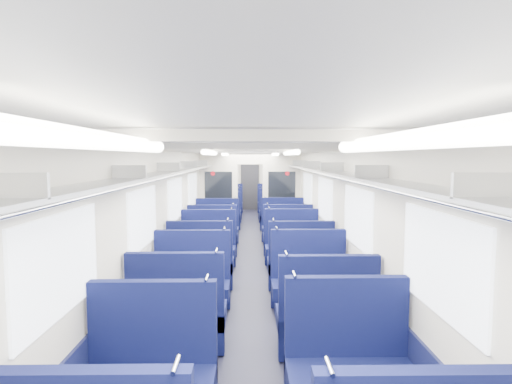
{
  "coord_description": "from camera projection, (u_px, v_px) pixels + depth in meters",
  "views": [
    {
      "loc": [
        -0.01,
        -8.13,
        2.2
      ],
      "look_at": [
        0.17,
        3.37,
        1.22
      ],
      "focal_mm": 28.79,
      "sensor_mm": 36.0,
      "label": 1
    }
  ],
  "objects": [
    {
      "name": "ceiling",
      "position": [
        250.0,
        149.0,
        8.08
      ],
      "size": [
        2.8,
        18.0,
        0.01
      ],
      "primitive_type": "cube",
      "color": "silver",
      "rests_on": "wall_left"
    },
    {
      "name": "seat_17",
      "position": [
        287.0,
        239.0,
        9.19
      ],
      "size": [
        1.07,
        0.59,
        1.2
      ],
      "color": "#0E1343",
      "rests_on": "floor"
    },
    {
      "name": "dado_right",
      "position": [
        319.0,
        249.0,
        8.28
      ],
      "size": [
        0.03,
        17.9,
        0.7
      ],
      "primitive_type": "cube",
      "color": "#101438",
      "rests_on": "floor"
    },
    {
      "name": "end_door",
      "position": [
        250.0,
        186.0,
        17.11
      ],
      "size": [
        0.75,
        0.06,
        2.0
      ],
      "primitive_type": "cube",
      "color": "black",
      "rests_on": "floor"
    },
    {
      "name": "windows",
      "position": [
        250.0,
        199.0,
        7.71
      ],
      "size": [
        2.78,
        15.6,
        0.75
      ],
      "color": "white",
      "rests_on": "wall_left"
    },
    {
      "name": "seat_25",
      "position": [
        273.0,
        209.0,
        14.58
      ],
      "size": [
        1.07,
        0.59,
        1.2
      ],
      "color": "#0E1343",
      "rests_on": "floor"
    },
    {
      "name": "luggage_rack_left",
      "position": [
        189.0,
        169.0,
        8.1
      ],
      "size": [
        0.36,
        17.4,
        0.18
      ],
      "color": "#B2B5BA",
      "rests_on": "wall_left"
    },
    {
      "name": "wall_far",
      "position": [
        250.0,
        182.0,
        17.15
      ],
      "size": [
        2.8,
        0.02,
        2.35
      ],
      "primitive_type": "cube",
      "color": "beige",
      "rests_on": "floor"
    },
    {
      "name": "seat_20",
      "position": [
        223.0,
        217.0,
        12.45
      ],
      "size": [
        1.07,
        0.59,
        1.2
      ],
      "color": "#0E1343",
      "rests_on": "floor"
    },
    {
      "name": "ceiling_fittings",
      "position": [
        250.0,
        152.0,
        7.83
      ],
      "size": [
        2.7,
        16.06,
        0.11
      ],
      "color": "beige",
      "rests_on": "ceiling"
    },
    {
      "name": "seat_13",
      "position": [
        300.0,
        267.0,
        6.86
      ],
      "size": [
        1.07,
        0.59,
        1.2
      ],
      "color": "#0E1343",
      "rests_on": "floor"
    },
    {
      "name": "wall_right",
      "position": [
        320.0,
        208.0,
        8.21
      ],
      "size": [
        0.02,
        18.0,
        2.35
      ],
      "primitive_type": "cube",
      "color": "beige",
      "rests_on": "floor"
    },
    {
      "name": "seat_21",
      "position": [
        278.0,
        218.0,
        12.36
      ],
      "size": [
        1.07,
        0.59,
        1.2
      ],
      "color": "#0E1343",
      "rests_on": "floor"
    },
    {
      "name": "seat_11",
      "position": [
        309.0,
        287.0,
        5.8
      ],
      "size": [
        1.07,
        0.59,
        1.2
      ],
      "color": "#0E1343",
      "rests_on": "floor"
    },
    {
      "name": "seat_10",
      "position": [
        191.0,
        288.0,
        5.74
      ],
      "size": [
        1.07,
        0.59,
        1.2
      ],
      "color": "#0E1343",
      "rests_on": "floor"
    },
    {
      "name": "luggage_rack_right",
      "position": [
        311.0,
        168.0,
        8.13
      ],
      "size": [
        0.36,
        17.4,
        0.18
      ],
      "color": "#B2B5BA",
      "rests_on": "wall_right"
    },
    {
      "name": "seat_26",
      "position": [
        229.0,
        205.0,
        15.81
      ],
      "size": [
        1.07,
        0.59,
        1.2
      ],
      "color": "#0E1343",
      "rests_on": "floor"
    },
    {
      "name": "seat_9",
      "position": [
        326.0,
        322.0,
        4.55
      ],
      "size": [
        1.07,
        0.59,
        1.2
      ],
      "color": "#0E1343",
      "rests_on": "floor"
    },
    {
      "name": "seat_22",
      "position": [
        225.0,
        213.0,
        13.44
      ],
      "size": [
        1.07,
        0.59,
        1.2
      ],
      "color": "#0E1343",
      "rests_on": "floor"
    },
    {
      "name": "seat_23",
      "position": [
        275.0,
        213.0,
        13.47
      ],
      "size": [
        1.07,
        0.59,
        1.2
      ],
      "color": "#0E1343",
      "rests_on": "floor"
    },
    {
      "name": "seat_27",
      "position": [
        271.0,
        204.0,
        15.89
      ],
      "size": [
        1.07,
        0.59,
        1.2
      ],
      "color": "#0E1343",
      "rests_on": "floor"
    },
    {
      "name": "seat_12",
      "position": [
        201.0,
        266.0,
        6.88
      ],
      "size": [
        1.07,
        0.59,
        1.2
      ],
      "color": "#0E1343",
      "rests_on": "floor"
    },
    {
      "name": "seat_7",
      "position": [
        349.0,
        373.0,
        3.48
      ],
      "size": [
        1.07,
        0.59,
        1.2
      ],
      "color": "#0E1343",
      "rests_on": "floor"
    },
    {
      "name": "seat_24",
      "position": [
        227.0,
        209.0,
        14.6
      ],
      "size": [
        1.07,
        0.59,
        1.2
      ],
      "color": "#0E1343",
      "rests_on": "floor"
    },
    {
      "name": "seat_16",
      "position": [
        213.0,
        240.0,
        9.1
      ],
      "size": [
        1.07,
        0.59,
        1.2
      ],
      "color": "#0E1343",
      "rests_on": "floor"
    },
    {
      "name": "dado_left",
      "position": [
        181.0,
        249.0,
        8.23
      ],
      "size": [
        0.03,
        17.9,
        0.7
      ],
      "primitive_type": "cube",
      "color": "#101438",
      "rests_on": "floor"
    },
    {
      "name": "seat_6",
      "position": [
        150.0,
        381.0,
        3.36
      ],
      "size": [
        1.07,
        0.59,
        1.2
      ],
      "color": "#0E1343",
      "rests_on": "floor"
    },
    {
      "name": "seat_14",
      "position": [
        208.0,
        251.0,
        8.02
      ],
      "size": [
        1.07,
        0.59,
        1.2
      ],
      "color": "#0E1343",
      "rests_on": "floor"
    },
    {
      "name": "floor",
      "position": [
        250.0,
        266.0,
        8.28
      ],
      "size": [
        2.8,
        18.0,
        0.01
      ],
      "primitive_type": "cube",
      "color": "black",
      "rests_on": "ground"
    },
    {
      "name": "wall_left",
      "position": [
        180.0,
        209.0,
        8.16
      ],
      "size": [
        0.02,
        18.0,
        2.35
      ],
      "primitive_type": "cube",
      "color": "beige",
      "rests_on": "floor"
    },
    {
      "name": "seat_15",
      "position": [
        292.0,
        250.0,
        8.13
      ],
      "size": [
        1.07,
        0.59,
        1.2
      ],
      "color": "#0E1343",
      "rests_on": "floor"
    },
    {
      "name": "seat_18",
      "position": [
        217.0,
        231.0,
        10.21
      ],
      "size": [
        1.07,
        0.59,
        1.2
      ],
      "color": "#0E1343",
      "rests_on": "floor"
    },
    {
      "name": "seat_19",
      "position": [
        283.0,
        230.0,
        10.38
      ],
      "size": [
        1.07,
        0.59,
        1.2
      ],
      "color": "#0E1343",
      "rests_on": "floor"
    },
    {
      "name": "bulkhead",
      "position": [
        250.0,
        192.0,
        11.38
      ],
      "size": [
        2.8,
        0.1,
        2.35
      ],
      "color": "beige",
      "rests_on": "floor"
    },
    {
      "name": "seat_8",
      "position": [
        178.0,
        318.0,
        4.67
      ],
      "size": [
        1.07,
        0.59,
        1.2
      ],
      "color": "#0E1343",
      "rests_on": "floor"
    }
  ]
}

